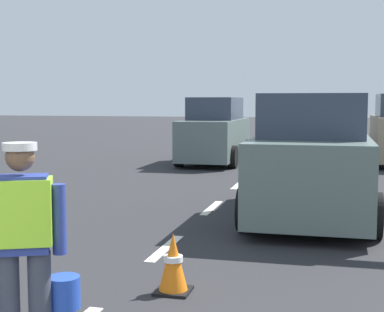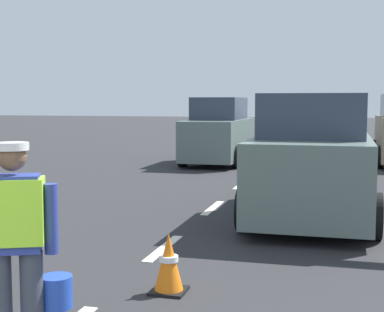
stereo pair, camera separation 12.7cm
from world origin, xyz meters
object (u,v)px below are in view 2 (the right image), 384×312
car_outgoing_ahead (313,161)px  car_oncoming_second (219,133)px  road_worker (18,237)px  car_outgoing_far (331,124)px  traffic_cone_far (169,263)px

car_outgoing_ahead → car_oncoming_second: (-3.36, 8.09, -0.00)m
road_worker → car_outgoing_far: car_outgoing_far is taller
car_outgoing_far → traffic_cone_far: bearing=-93.7°
traffic_cone_far → car_outgoing_ahead: (1.24, 4.26, 0.67)m
car_outgoing_ahead → car_outgoing_far: bearing=90.0°
road_worker → car_outgoing_far: 20.99m
road_worker → car_outgoing_far: bearing=84.7°
car_outgoing_ahead → car_outgoing_far: size_ratio=0.99×
road_worker → traffic_cone_far: (0.71, 1.67, -0.62)m
traffic_cone_far → car_oncoming_second: bearing=99.7°
traffic_cone_far → car_outgoing_far: bearing=86.3°
traffic_cone_far → car_oncoming_second: 12.55m
traffic_cone_far → car_outgoing_far: (1.25, 19.23, 0.71)m
traffic_cone_far → car_oncoming_second: car_oncoming_second is taller
car_outgoing_far → car_oncoming_second: car_outgoing_far is taller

